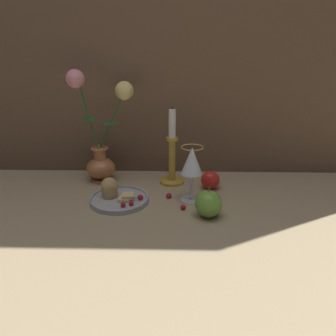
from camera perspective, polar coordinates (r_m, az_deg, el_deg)
name	(u,v)px	position (r m, az deg, el deg)	size (l,w,h in m)	color
ground_plane	(147,202)	(1.06, -3.64, -5.89)	(2.40, 2.40, 0.00)	#9E8966
wall_back	(150,4)	(1.24, -3.09, 26.64)	(2.40, 0.04, 1.20)	brown
vase	(101,142)	(1.19, -11.56, 4.51)	(0.22, 0.10, 0.40)	#B77042
plate_with_pastries	(117,196)	(1.06, -8.92, -4.85)	(0.19, 0.19, 0.07)	#A3A3A8
wine_glass	(192,163)	(1.02, 4.17, 0.89)	(0.07, 0.07, 0.18)	silver
candlestick	(172,157)	(1.16, 0.71, 1.88)	(0.09, 0.09, 0.28)	gold
apple_beside_vase	(210,180)	(1.14, 7.37, -2.08)	(0.07, 0.07, 0.08)	red
apple_near_glass	(208,204)	(0.96, 7.06, -6.20)	(0.08, 0.08, 0.09)	#669938
berry_near_plate	(169,195)	(1.07, 0.13, -4.81)	(0.02, 0.02, 0.02)	#AD192D
berry_front_center	(183,207)	(1.01, 2.66, -6.82)	(0.02, 0.02, 0.02)	#AD192D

